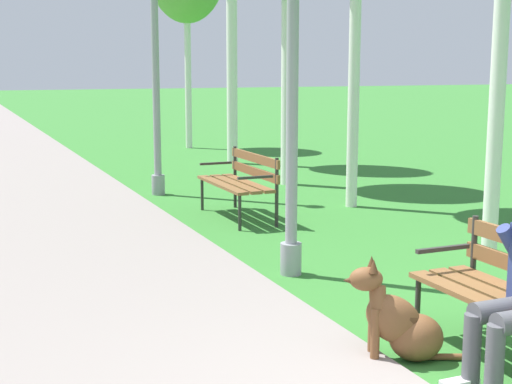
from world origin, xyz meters
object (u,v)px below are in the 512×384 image
(lamp_post_mid, at_px, (155,30))
(dog_brown, at_px, (401,323))
(park_bench_mid, at_px, (241,179))
(lamp_post_near, at_px, (293,12))

(lamp_post_mid, bearing_deg, dog_brown, -92.02)
(park_bench_mid, bearing_deg, dog_brown, -99.14)
(park_bench_mid, bearing_deg, lamp_post_near, -101.75)
(park_bench_mid, xyz_separation_m, lamp_post_mid, (-0.52, 2.11, 1.94))
(lamp_post_near, distance_m, lamp_post_mid, 4.71)
(dog_brown, xyz_separation_m, lamp_post_mid, (0.24, 6.84, 2.20))
(park_bench_mid, distance_m, lamp_post_mid, 2.92)
(dog_brown, bearing_deg, park_bench_mid, 80.86)
(lamp_post_near, bearing_deg, lamp_post_mid, 89.75)
(park_bench_mid, height_order, lamp_post_near, lamp_post_near)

